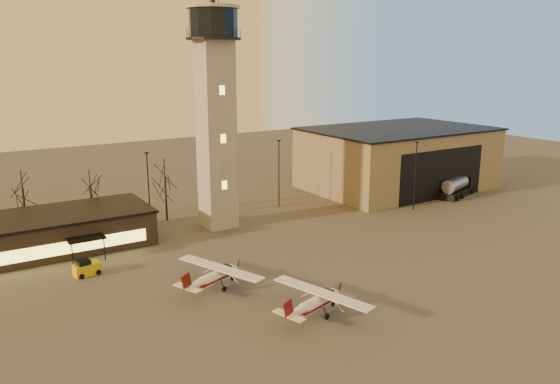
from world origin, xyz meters
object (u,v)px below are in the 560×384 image
object	(u,v)px
control_tower	(215,103)
terminal	(38,234)
fuel_truck	(458,188)
hangar	(397,158)
service_cart	(87,269)
cessna_front	(319,304)
cessna_rear	(218,278)

from	to	relation	value
control_tower	terminal	world-z (taller)	control_tower
control_tower	fuel_truck	distance (m)	43.12
hangar	service_cart	xyz separation A→B (m)	(-55.03, -12.04, -4.52)
control_tower	cessna_front	bearing A→B (deg)	-97.77
cessna_front	fuel_truck	xyz separation A→B (m)	(43.79, 22.02, 0.31)
hangar	cessna_front	world-z (taller)	hangar
hangar	cessna_rear	distance (m)	50.14
cessna_front	cessna_rear	xyz separation A→B (m)	(-5.00, 9.92, 0.00)
cessna_rear	control_tower	bearing A→B (deg)	42.93
hangar	terminal	size ratio (longest dim) A/B	1.20
cessna_rear	service_cart	world-z (taller)	cessna_rear
fuel_truck	cessna_front	bearing A→B (deg)	-171.25
fuel_truck	service_cart	distance (m)	59.03
hangar	fuel_truck	xyz separation A→B (m)	(3.97, -9.99, -3.87)
control_tower	cessna_rear	xyz separation A→B (m)	(-8.82, -18.11, -15.36)
cessna_front	cessna_rear	size ratio (longest dim) A/B	1.02
cessna_front	terminal	bearing A→B (deg)	104.66
cessna_front	fuel_truck	distance (m)	49.02
control_tower	cessna_rear	world-z (taller)	control_tower
hangar	fuel_truck	world-z (taller)	hangar
hangar	fuel_truck	bearing A→B (deg)	-68.35
control_tower	hangar	world-z (taller)	control_tower
terminal	service_cart	bearing A→B (deg)	-73.55
control_tower	hangar	bearing A→B (deg)	6.31
hangar	service_cart	size ratio (longest dim) A/B	10.82
fuel_truck	service_cart	xyz separation A→B (m)	(-58.99, -2.05, -0.64)
hangar	cessna_front	bearing A→B (deg)	-141.21
cessna_front	service_cart	distance (m)	25.10
terminal	service_cart	xyz separation A→B (m)	(2.96, -10.04, -1.52)
hangar	cessna_rear	world-z (taller)	hangar
terminal	cessna_rear	world-z (taller)	terminal
cessna_rear	service_cart	xyz separation A→B (m)	(-10.21, 10.05, -0.33)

